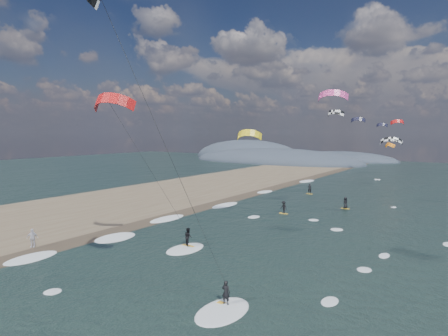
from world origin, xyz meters
The scene contains 10 objects.
ground centered at (0.00, 0.00, 0.00)m, with size 260.00×260.00×0.00m, color black.
sand_strip centered at (-24.00, 10.00, 0.00)m, with size 26.00×240.00×0.00m, color brown.
wet_sand_strip centered at (-12.00, 10.00, 0.00)m, with size 3.00×240.00×0.00m, color #382D23.
coastal_hills centered at (-44.84, 107.86, 0.00)m, with size 80.00×41.00×15.00m.
kitesurfer_near_a centered at (4.21, -4.69, 14.08)m, with size 7.55×8.54×19.02m.
kitesurfer_near_b centered at (-4.56, 3.65, 9.25)m, with size 7.08×8.56×14.27m.
far_kitesurfers centered at (0.17, 31.52, 0.83)m, with size 9.81×17.45×1.73m.
bg_kite_field centered at (1.36, 55.06, 12.03)m, with size 12.51×71.33×8.97m.
shoreline_surf centered at (-10.80, 14.75, 0.00)m, with size 2.40×79.40×0.11m.
beach_walker centered at (-13.83, -0.33, 0.86)m, with size 1.01×0.42×1.72m, color silver.
Camera 1 is at (19.45, -18.05, 10.48)m, focal length 30.00 mm.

